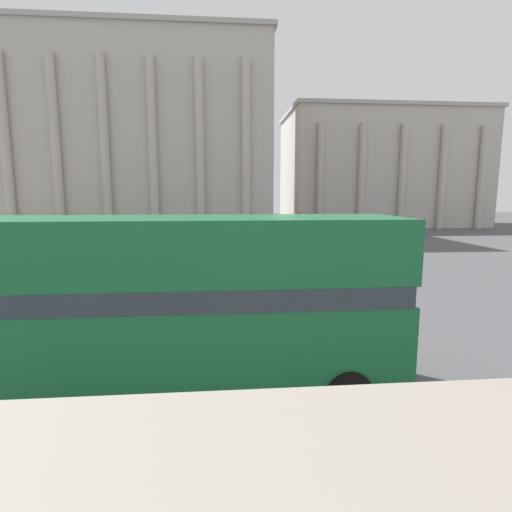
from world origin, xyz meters
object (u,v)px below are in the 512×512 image
plaza_building_right (378,170)px  pedestrian_red (291,276)px  pedestrian_white (205,248)px  plaza_building_left (143,141)px  pedestrian_yellow (227,239)px  double_decker_bus (162,299)px  traffic_light_near (198,263)px  traffic_light_mid (300,235)px

plaza_building_right → pedestrian_red: size_ratio=17.80×
plaza_building_right → pedestrian_white: (-25.44, -34.28, -7.36)m
plaza_building_left → pedestrian_white: bearing=-71.7°
pedestrian_red → pedestrian_yellow: bearing=13.8°
double_decker_bus → pedestrian_red: size_ratio=6.59×
double_decker_bus → pedestrian_yellow: 23.49m
plaza_building_left → plaza_building_right: bearing=15.7°
traffic_light_near → pedestrian_red: (3.90, 4.26, -1.39)m
double_decker_bus → plaza_building_right: 58.35m
pedestrian_red → pedestrian_yellow: (-2.61, 14.67, 0.13)m
traffic_light_near → traffic_light_mid: 10.24m
traffic_light_near → pedestrian_white: 13.32m
traffic_light_near → pedestrian_white: traffic_light_near is taller
double_decker_bus → traffic_light_mid: size_ratio=2.97×
plaza_building_left → traffic_light_mid: plaza_building_left is taller
pedestrian_red → traffic_light_near: bearing=141.2°
plaza_building_right → double_decker_bus: bearing=-116.3°
traffic_light_near → pedestrian_yellow: bearing=86.1°
double_decker_bus → pedestrian_white: (0.29, 17.72, -1.21)m
double_decker_bus → plaza_building_left: (-7.93, 42.56, 8.88)m
traffic_light_mid → pedestrian_white: 7.18m
plaza_building_right → pedestrian_white: bearing=-126.6°
plaza_building_right → pedestrian_yellow: bearing=-129.8°
plaza_building_left → pedestrian_white: plaza_building_left is taller
plaza_building_left → traffic_light_near: (8.50, -38.10, -8.83)m
pedestrian_white → pedestrian_yellow: bearing=-91.4°
plaza_building_right → traffic_light_mid: size_ratio=8.03×
plaza_building_right → pedestrian_yellow: size_ratio=15.83×
plaza_building_right → pedestrian_red: 48.80m
double_decker_bus → pedestrian_red: bearing=68.8°
plaza_building_left → pedestrian_red: plaza_building_left is taller
double_decker_bus → traffic_light_mid: double_decker_bus is taller
plaza_building_right → traffic_light_mid: plaza_building_right is taller
double_decker_bus → plaza_building_left: bearing=106.5°
plaza_building_right → pedestrian_red: (-21.27, -43.28, -7.50)m
pedestrian_white → traffic_light_mid: bearing=155.0°
traffic_light_mid → pedestrian_red: 4.95m
pedestrian_red → pedestrian_white: (-4.18, 9.00, 0.13)m
double_decker_bus → traffic_light_near: 4.50m
traffic_light_near → double_decker_bus: bearing=-97.3°
double_decker_bus → traffic_light_near: (0.57, 4.46, 0.05)m
pedestrian_yellow → traffic_light_mid: bearing=-33.2°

